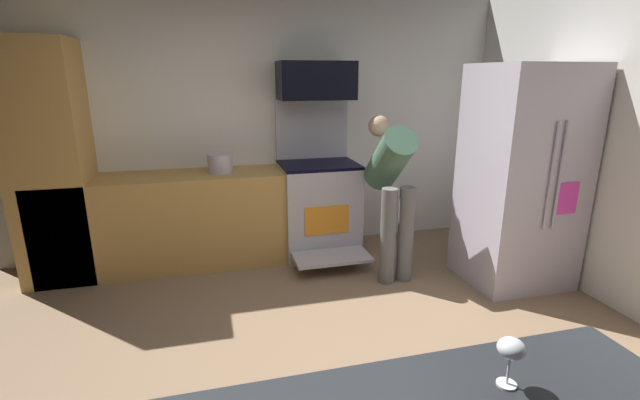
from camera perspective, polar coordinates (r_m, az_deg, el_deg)
name	(u,v)px	position (r m, az deg, el deg)	size (l,w,h in m)	color
ground_plane	(319,378)	(2.94, -0.14, -22.04)	(5.20, 4.80, 0.02)	#886C51
wall_back	(263,125)	(4.65, -7.41, 9.60)	(5.20, 0.12, 2.60)	silver
lower_cabinet_run	(177,221)	(4.45, -17.98, -2.56)	(2.40, 0.60, 0.90)	#BE8D47
cabinet_column	(51,164)	(4.50, -31.46, 3.95)	(0.60, 0.60, 2.10)	#BE8D47
oven_range	(318,204)	(4.54, -0.20, -0.57)	(0.76, 1.01, 1.56)	#B7B1BB
microwave	(316,81)	(4.44, -0.52, 15.21)	(0.74, 0.38, 0.36)	black
refrigerator	(521,178)	(4.18, 24.57, 2.64)	(0.84, 0.76, 1.89)	#BAB1C2
person_cook	(391,183)	(3.98, 9.20, 2.24)	(0.31, 0.71, 1.44)	slate
wine_glass_mid	(511,350)	(1.48, 23.50, -17.42)	(0.08, 0.08, 0.16)	silver
stock_pot	(220,163)	(4.31, -12.81, 4.66)	(0.23, 0.23, 0.18)	#BCB0BD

